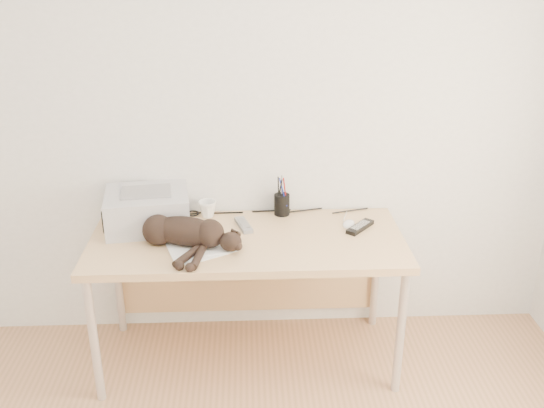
{
  "coord_description": "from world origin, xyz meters",
  "views": [
    {
      "loc": [
        0.01,
        -1.38,
        2.11
      ],
      "look_at": [
        0.12,
        1.34,
        0.95
      ],
      "focal_mm": 40.0,
      "sensor_mm": 36.0,
      "label": 1
    }
  ],
  "objects_px": {
    "pen_cup": "(282,204)",
    "printer": "(148,209)",
    "desk": "(247,253)",
    "mouse": "(349,222)",
    "cat": "(182,233)",
    "mug": "(207,209)"
  },
  "relations": [
    {
      "from": "pen_cup",
      "to": "printer",
      "type": "bearing_deg",
      "value": -170.47
    },
    {
      "from": "cat",
      "to": "mouse",
      "type": "height_order",
      "value": "cat"
    },
    {
      "from": "desk",
      "to": "pen_cup",
      "type": "xyz_separation_m",
      "value": [
        0.19,
        0.2,
        0.19
      ]
    },
    {
      "from": "printer",
      "to": "mug",
      "type": "height_order",
      "value": "printer"
    },
    {
      "from": "cat",
      "to": "mug",
      "type": "distance_m",
      "value": 0.36
    },
    {
      "from": "pen_cup",
      "to": "desk",
      "type": "bearing_deg",
      "value": -133.59
    },
    {
      "from": "desk",
      "to": "pen_cup",
      "type": "bearing_deg",
      "value": 46.41
    },
    {
      "from": "cat",
      "to": "mug",
      "type": "relative_size",
      "value": 6.79
    },
    {
      "from": "desk",
      "to": "cat",
      "type": "distance_m",
      "value": 0.41
    },
    {
      "from": "printer",
      "to": "cat",
      "type": "distance_m",
      "value": 0.31
    },
    {
      "from": "pen_cup",
      "to": "mouse",
      "type": "bearing_deg",
      "value": -24.0
    },
    {
      "from": "printer",
      "to": "mug",
      "type": "relative_size",
      "value": 4.78
    },
    {
      "from": "desk",
      "to": "mug",
      "type": "distance_m",
      "value": 0.34
    },
    {
      "from": "cat",
      "to": "desk",
      "type": "bearing_deg",
      "value": 43.01
    },
    {
      "from": "printer",
      "to": "desk",
      "type": "bearing_deg",
      "value": -9.14
    },
    {
      "from": "mug",
      "to": "pen_cup",
      "type": "bearing_deg",
      "value": 2.02
    },
    {
      "from": "desk",
      "to": "cat",
      "type": "height_order",
      "value": "cat"
    },
    {
      "from": "printer",
      "to": "pen_cup",
      "type": "height_order",
      "value": "pen_cup"
    },
    {
      "from": "desk",
      "to": "mouse",
      "type": "height_order",
      "value": "mouse"
    },
    {
      "from": "mug",
      "to": "pen_cup",
      "type": "distance_m",
      "value": 0.41
    },
    {
      "from": "mug",
      "to": "cat",
      "type": "bearing_deg",
      "value": -107.43
    },
    {
      "from": "mug",
      "to": "mouse",
      "type": "bearing_deg",
      "value": -10.53
    }
  ]
}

